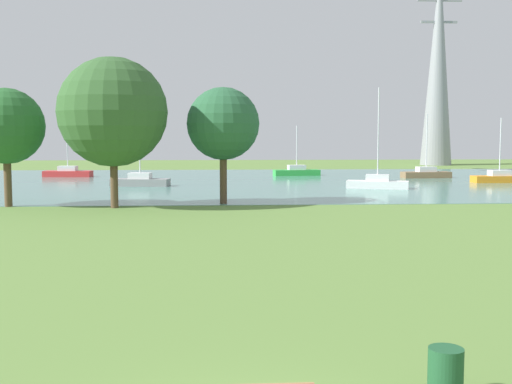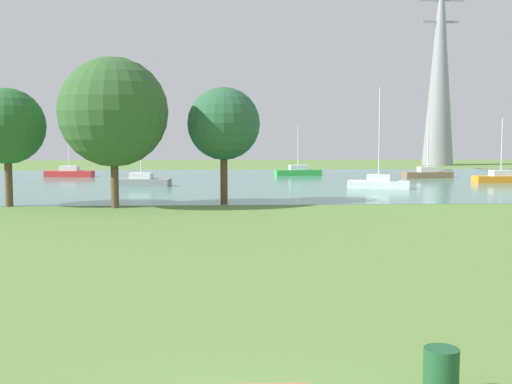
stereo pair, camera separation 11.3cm
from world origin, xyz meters
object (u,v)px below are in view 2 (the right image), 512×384
tree_east_far (7,126)px  tree_west_near (224,124)px  tree_west_far (113,112)px  sailboat_white (379,183)px  litter_bin (441,373)px  sailboat_brown (427,173)px  electricity_pylon (440,63)px  sailboat_red (69,172)px  sailboat_orange (501,178)px  sailboat_green (298,171)px  sailboat_gray (141,181)px

tree_east_far → tree_west_near: tree_west_near is taller
tree_west_far → sailboat_white: bearing=33.7°
sailboat_white → tree_west_near: sailboat_white is taller
litter_bin → sailboat_brown: (16.83, 51.85, 0.06)m
sailboat_white → electricity_pylon: electricity_pylon is taller
sailboat_red → sailboat_orange: sailboat_red is taller
sailboat_orange → tree_west_far: (-31.02, -18.07, 5.07)m
sailboat_green → sailboat_orange: (16.86, -10.95, 0.00)m
sailboat_brown → tree_west_far: bearing=-137.2°
tree_east_far → sailboat_red: bearing=96.2°
sailboat_orange → tree_west_far: tree_west_far is taller
sailboat_brown → sailboat_white: 14.56m
sailboat_green → tree_east_far: bearing=-126.2°
sailboat_orange → tree_west_near: tree_west_near is taller
tree_east_far → tree_west_near: 12.71m
sailboat_brown → electricity_pylon: (10.53, 27.63, 14.03)m
sailboat_gray → electricity_pylon: bearing=44.1°
litter_bin → sailboat_white: size_ratio=0.10×
sailboat_green → electricity_pylon: size_ratio=0.18×
sailboat_brown → tree_west_far: 36.51m
litter_bin → tree_east_far: 32.78m
sailboat_orange → tree_east_far: size_ratio=0.82×
sailboat_brown → tree_west_far: (-26.52, -24.59, 5.06)m
sailboat_gray → tree_west_far: (0.50, -15.87, 5.07)m
sailboat_orange → sailboat_gray: size_ratio=1.03×
litter_bin → sailboat_red: sailboat_red is taller
sailboat_gray → sailboat_white: bearing=-10.3°
sailboat_brown → tree_east_far: size_ratio=0.91×
tree_west_near → electricity_pylon: electricity_pylon is taller
sailboat_red → sailboat_gray: sailboat_red is taller
sailboat_white → tree_east_far: sailboat_white is taller
litter_bin → sailboat_green: bearing=85.5°
sailboat_red → sailboat_gray: (8.83, -12.41, -0.03)m
sailboat_white → sailboat_gray: 19.39m
sailboat_brown → sailboat_green: size_ratio=1.22×
sailboat_white → tree_west_far: 22.89m
litter_bin → tree_east_far: tree_east_far is taller
sailboat_green → tree_west_near: size_ratio=0.73×
sailboat_orange → tree_west_near: size_ratio=0.80×
litter_bin → tree_east_far: bearing=119.6°
sailboat_gray → tree_west_near: (6.82, -14.00, 4.44)m
litter_bin → tree_west_far: size_ratio=0.09×
tree_west_far → tree_west_near: bearing=16.5°
sailboat_white → tree_west_far: tree_west_far is taller
sailboat_red → electricity_pylon: bearing=27.3°
litter_bin → sailboat_gray: sailboat_gray is taller
litter_bin → sailboat_red: (-19.02, 55.54, 0.08)m
litter_bin → sailboat_red: 58.71m
litter_bin → sailboat_brown: bearing=72.0°
tree_west_far → tree_west_near: tree_west_far is taller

